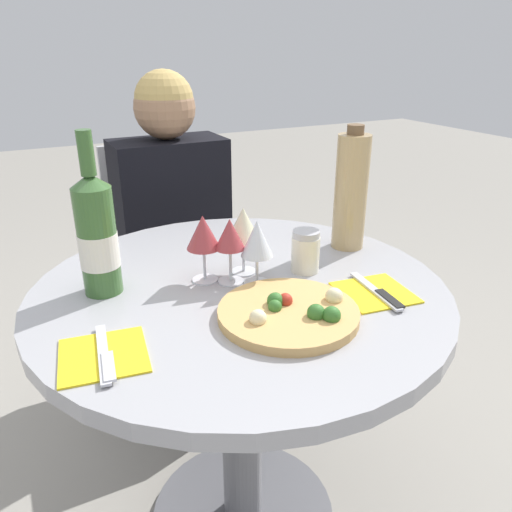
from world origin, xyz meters
TOP-DOWN VIEW (x-y plane):
  - dining_table at (0.00, 0.00)m, footprint 0.94×0.94m
  - chair_behind_diner at (0.07, 0.78)m, footprint 0.40×0.40m
  - seated_diner at (0.07, 0.64)m, footprint 0.38×0.43m
  - pizza_large at (0.03, -0.18)m, footprint 0.28×0.28m
  - wine_bottle at (-0.28, 0.11)m, footprint 0.08×0.08m
  - tall_carafe at (0.36, 0.08)m, footprint 0.09×0.09m
  - sugar_shaker at (0.17, -0.00)m, footprint 0.07×0.07m
  - wine_glass_back_left at (-0.06, 0.06)m, footprint 0.08×0.08m
  - wine_glass_back_right at (0.04, 0.06)m, footprint 0.08×0.08m
  - wine_glass_front_right at (0.04, -0.01)m, footprint 0.07×0.07m
  - wine_glass_center at (-0.01, 0.03)m, footprint 0.07×0.07m
  - place_setting_left at (-0.33, -0.15)m, footprint 0.17×0.19m
  - place_setting_right at (0.25, -0.17)m, footprint 0.17×0.19m

SIDE VIEW (x-z plane):
  - chair_behind_diner at x=0.07m, z-range -0.02..0.88m
  - seated_diner at x=0.07m, z-range -0.05..1.11m
  - dining_table at x=0.00m, z-range 0.20..0.93m
  - place_setting_left at x=-0.33m, z-range 0.73..0.74m
  - place_setting_right at x=0.25m, z-range 0.73..0.74m
  - pizza_large at x=0.03m, z-range 0.72..0.77m
  - sugar_shaker at x=0.17m, z-range 0.73..0.84m
  - wine_glass_front_right at x=0.04m, z-range 0.77..0.92m
  - wine_glass_center at x=-0.01m, z-range 0.77..0.92m
  - wine_glass_back_left at x=-0.06m, z-range 0.77..0.93m
  - wine_glass_back_right at x=0.04m, z-range 0.77..0.93m
  - wine_bottle at x=-0.28m, z-range 0.69..1.04m
  - tall_carafe at x=0.36m, z-range 0.72..1.05m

